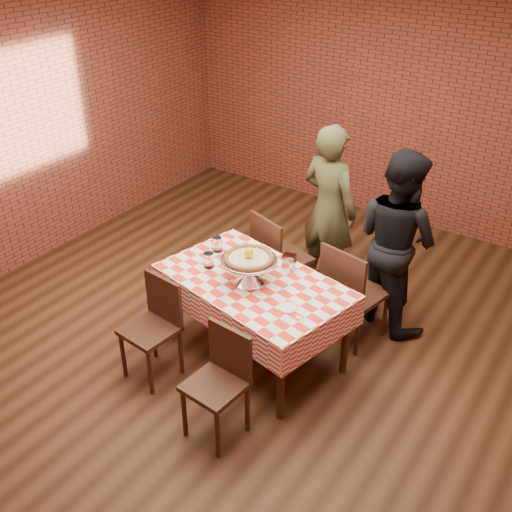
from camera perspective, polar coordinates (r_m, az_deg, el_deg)
name	(u,v)px	position (r m, az deg, el deg)	size (l,w,h in m)	color
ground	(249,340)	(5.50, -0.67, -7.87)	(6.00, 6.00, 0.00)	black
back_wall	(400,99)	(7.26, 13.25, 14.04)	(5.50, 5.50, 0.00)	brown
table	(254,318)	(5.13, -0.19, -5.84)	(1.51, 0.91, 0.75)	#3C2113
tablecloth	(254,293)	(4.99, -0.19, -3.51)	(1.55, 0.94, 0.26)	red
pizza_stand	(249,270)	(4.85, -0.66, -1.34)	(0.46, 0.46, 0.20)	silver
pizza	(249,258)	(4.79, -0.67, -0.23)	(0.40, 0.40, 0.03)	beige
lemon	(249,253)	(4.76, -0.67, 0.32)	(0.07, 0.07, 0.09)	yellow
water_glass_left	(209,260)	(5.06, -4.43, -0.39)	(0.08, 0.08, 0.13)	white
water_glass_right	(217,244)	(5.29, -3.66, 1.11)	(0.08, 0.08, 0.13)	white
side_plate	(288,308)	(4.59, 3.00, -4.85)	(0.14, 0.14, 0.01)	white
sweetener_packet_a	(287,321)	(4.47, 2.90, -6.05)	(0.05, 0.04, 0.01)	white
sweetener_packet_b	(299,318)	(4.50, 4.03, -5.75)	(0.05, 0.04, 0.01)	white
condiment_caddy	(289,262)	(5.02, 3.11, -0.58)	(0.10, 0.08, 0.14)	silver
chair_near_left	(150,332)	(4.96, -9.89, -7.02)	(0.39, 0.39, 0.87)	#3C2113
chair_near_right	(215,388)	(4.41, -3.85, -12.22)	(0.38, 0.38, 0.86)	#3C2113
chair_far_left	(283,257)	(5.81, 2.50, -0.08)	(0.45, 0.45, 0.93)	#3C2113
chair_far_right	(355,291)	(5.36, 9.24, -3.24)	(0.46, 0.46, 0.94)	#3C2113
diner_olive	(329,209)	(5.91, 6.82, 4.40)	(0.61, 0.40, 1.67)	#444725
diner_black	(397,240)	(5.47, 12.98, 1.45)	(0.81, 0.63, 1.67)	black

